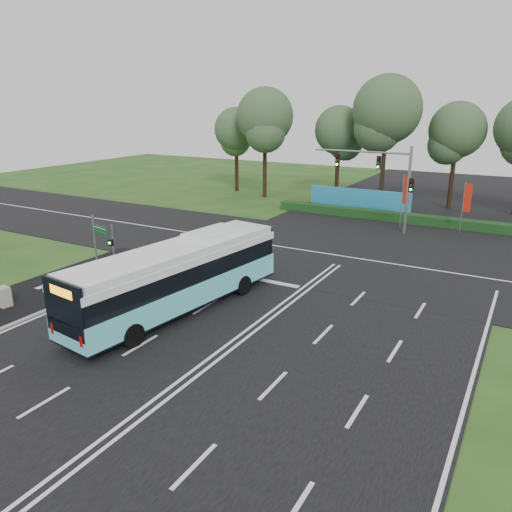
{
  "coord_description": "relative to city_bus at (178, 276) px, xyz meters",
  "views": [
    {
      "loc": [
        10.88,
        -19.72,
        10.31
      ],
      "look_at": [
        -1.41,
        2.0,
        2.56
      ],
      "focal_mm": 35.0,
      "sensor_mm": 36.0,
      "label": 1
    }
  ],
  "objects": [
    {
      "name": "kerb_strip",
      "position": [
        -5.88,
        -2.0,
        -1.81
      ],
      "size": [
        0.25,
        18.0,
        0.12
      ],
      "primitive_type": "cube",
      "color": "gray",
      "rests_on": "ground"
    },
    {
      "name": "eucalyptus_row",
      "position": [
        1.59,
        32.07,
        6.44
      ],
      "size": [
        40.71,
        9.31,
        12.93
      ],
      "color": "black",
      "rests_on": "ground"
    },
    {
      "name": "ground",
      "position": [
        4.22,
        1.0,
        -1.87
      ],
      "size": [
        120.0,
        120.0,
        0.0
      ],
      "primitive_type": "plane",
      "color": "#264B19",
      "rests_on": "ground"
    },
    {
      "name": "road_main",
      "position": [
        4.22,
        1.0,
        -1.85
      ],
      "size": [
        20.0,
        120.0,
        0.04
      ],
      "primitive_type": "cube",
      "color": "black",
      "rests_on": "ground"
    },
    {
      "name": "blue_hoarding",
      "position": [
        0.22,
        28.0,
        -0.77
      ],
      "size": [
        10.0,
        0.3,
        2.2
      ],
      "primitive_type": "cube",
      "color": "#238ABE",
      "rests_on": "ground"
    },
    {
      "name": "banner_flag_right",
      "position": [
        10.4,
        23.56,
        0.9
      ],
      "size": [
        0.62,
        0.14,
        4.23
      ],
      "rotation": [
        0.0,
        0.0,
        -0.15
      ],
      "color": "gray",
      "rests_on": "ground"
    },
    {
      "name": "street_sign",
      "position": [
        -7.38,
        1.7,
        0.57
      ],
      "size": [
        1.47,
        0.44,
        3.86
      ],
      "rotation": [
        0.0,
        0.0,
        -0.24
      ],
      "color": "gray",
      "rests_on": "ground"
    },
    {
      "name": "traffic_light_gantry",
      "position": [
        4.43,
        21.5,
        2.79
      ],
      "size": [
        8.41,
        0.28,
        7.0
      ],
      "color": "gray",
      "rests_on": "ground"
    },
    {
      "name": "utility_cabinet",
      "position": [
        -8.27,
        -4.15,
        -1.32
      ],
      "size": [
        0.72,
        0.63,
        1.1
      ],
      "primitive_type": "cube",
      "rotation": [
        0.0,
        0.0,
        -0.12
      ],
      "color": "#AA9F89",
      "rests_on": "ground"
    },
    {
      "name": "road_cross",
      "position": [
        4.22,
        13.0,
        -1.84
      ],
      "size": [
        120.0,
        14.0,
        0.05
      ],
      "primitive_type": "cube",
      "color": "black",
      "rests_on": "ground"
    },
    {
      "name": "banner_flag_mid",
      "position": [
        5.5,
        23.89,
        1.04
      ],
      "size": [
        0.64,
        0.24,
        4.45
      ],
      "rotation": [
        0.0,
        0.0,
        -0.31
      ],
      "color": "gray",
      "rests_on": "ground"
    },
    {
      "name": "pedestrian_signal",
      "position": [
        -6.54,
        2.05,
        -0.07
      ],
      "size": [
        0.3,
        0.41,
        3.3
      ],
      "rotation": [
        0.0,
        0.0,
        0.25
      ],
      "color": "gray",
      "rests_on": "ground"
    },
    {
      "name": "hedge",
      "position": [
        4.22,
        25.5,
        -1.47
      ],
      "size": [
        22.0,
        1.2,
        0.8
      ],
      "primitive_type": "cube",
      "color": "#133413",
      "rests_on": "ground"
    },
    {
      "name": "city_bus",
      "position": [
        0.0,
        0.0,
        0.0
      ],
      "size": [
        4.33,
        13.17,
        3.71
      ],
      "rotation": [
        0.0,
        0.0,
        -0.13
      ],
      "color": "#5ED0DB",
      "rests_on": "ground"
    },
    {
      "name": "bike_path",
      "position": [
        -8.28,
        -2.0,
        -1.84
      ],
      "size": [
        5.0,
        18.0,
        0.06
      ],
      "primitive_type": "cube",
      "color": "black",
      "rests_on": "ground"
    }
  ]
}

